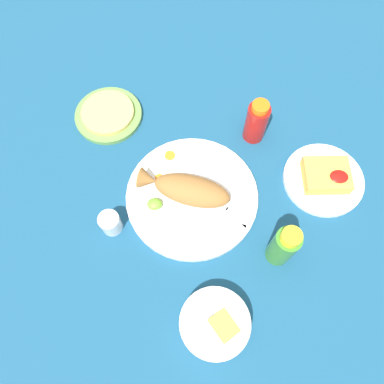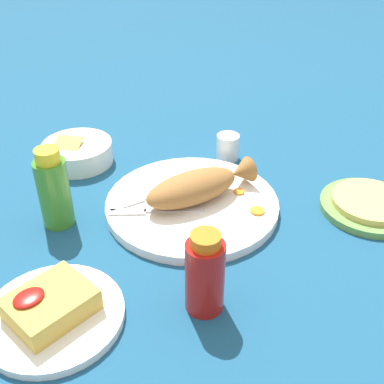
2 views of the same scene
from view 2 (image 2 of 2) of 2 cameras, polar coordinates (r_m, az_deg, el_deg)
The scene contains 16 objects.
ground_plane at distance 0.95m, azimuth 0.00°, elevation -1.91°, with size 4.00×4.00×0.00m, color navy.
main_plate at distance 0.94m, azimuth 0.00°, elevation -1.47°, with size 0.34×0.34×0.02m, color white.
fried_fish at distance 0.92m, azimuth 0.72°, elevation 0.74°, with size 0.24×0.13×0.06m.
fork_near at distance 0.91m, azimuth -4.91°, elevation -2.34°, with size 0.14×0.14×0.00m.
fork_far at distance 0.95m, azimuth -5.30°, elevation -0.64°, with size 0.18×0.07×0.00m.
carrot_slice_near at distance 0.91m, azimuth 7.75°, elevation -2.24°, with size 0.03×0.03×0.00m, color orange.
carrot_slice_mid at distance 0.96m, azimuth 5.60°, elevation 0.03°, with size 0.02×0.02×0.00m, color orange.
lime_wedge_main at distance 1.00m, azimuth 2.53°, elevation 2.31°, with size 0.04×0.03×0.02m, color #6BB233.
hot_sauce_bottle_red at distance 0.71m, azimuth 1.54°, elevation -9.69°, with size 0.06×0.06×0.14m.
hot_sauce_bottle_green at distance 0.90m, azimuth -16.06°, elevation 0.25°, with size 0.06×0.06×0.16m.
salt_cup at distance 1.10m, azimuth 4.26°, elevation 5.18°, with size 0.05×0.05×0.06m.
side_plate_fries at distance 0.76m, azimuth -16.09°, elevation -13.95°, with size 0.21×0.21×0.01m, color white.
fries_pile at distance 0.74m, azimuth -16.48°, elevation -12.61°, with size 0.12×0.09×0.04m.
guacamole_bowl at distance 1.11m, azimuth -13.41°, elevation 4.71°, with size 0.15×0.15×0.06m.
tortilla_plate at distance 1.00m, azimuth 20.24°, elevation -1.62°, with size 0.19×0.19×0.01m, color #6B9E4C.
tortilla_stack at distance 0.99m, azimuth 20.38°, elevation -1.01°, with size 0.15×0.15×0.01m, color #E0C666.
Camera 2 is at (0.56, 0.52, 0.55)m, focal length 45.00 mm.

